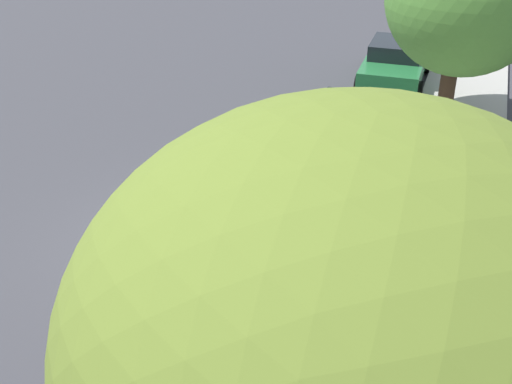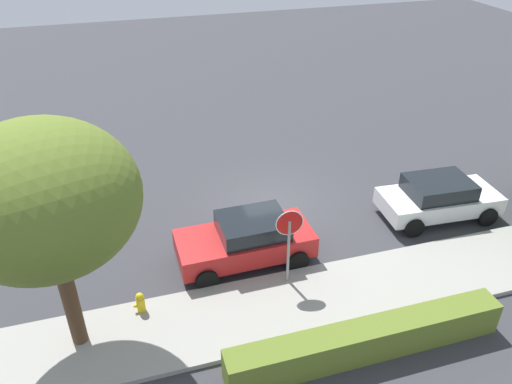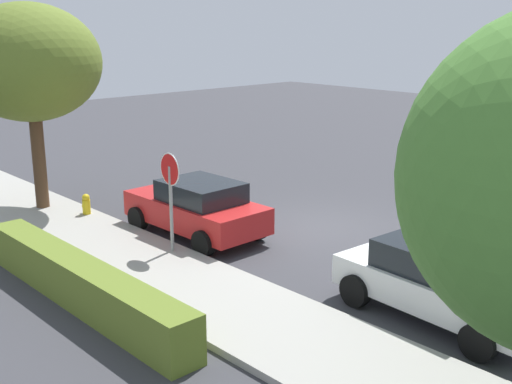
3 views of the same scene
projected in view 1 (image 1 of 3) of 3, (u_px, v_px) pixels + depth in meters
ground_plane at (174, 238)px, 12.99m from camera, size 60.00×60.00×0.00m
sidewalk_curb at (427, 286)px, 11.49m from camera, size 32.00×2.53×0.14m
stop_sign at (376, 228)px, 10.19m from camera, size 0.76×0.08×2.47m
parked_car_red at (279, 287)px, 10.38m from camera, size 3.99×1.99×1.46m
parked_car_white at (345, 128)px, 16.08m from camera, size 3.99×2.15×1.40m
parked_car_green at (396, 62)px, 20.84m from camera, size 4.42×2.16×1.41m
street_tree_near_corner at (355, 343)px, 4.22m from camera, size 3.91×3.91×5.85m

